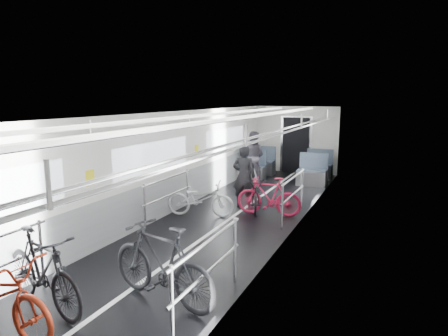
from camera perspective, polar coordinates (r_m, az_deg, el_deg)
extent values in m
cube|color=black|center=(8.47, -1.19, -8.69)|extent=(3.00, 14.00, 0.01)
cube|color=white|center=(8.02, -1.25, 7.74)|extent=(3.00, 14.00, 0.02)
cube|color=silver|center=(8.88, -10.04, 0.03)|extent=(0.02, 14.00, 2.40)
cube|color=silver|center=(7.66, 9.02, -1.55)|extent=(0.02, 14.00, 2.40)
cube|color=silver|center=(14.75, 10.28, 4.01)|extent=(3.00, 0.02, 2.40)
cube|color=white|center=(8.47, -1.19, -8.67)|extent=(0.08, 13.80, 0.01)
cube|color=gray|center=(9.03, -9.74, -4.67)|extent=(0.01, 13.90, 0.90)
cube|color=gray|center=(7.86, 8.65, -6.89)|extent=(0.01, 13.90, 0.90)
cube|color=white|center=(8.83, -9.92, 1.29)|extent=(0.01, 10.80, 0.75)
cube|color=white|center=(7.63, 8.84, -0.06)|extent=(0.01, 10.80, 0.75)
cube|color=white|center=(8.27, -4.74, 7.36)|extent=(0.14, 13.40, 0.05)
cube|color=white|center=(7.81, 2.44, 7.23)|extent=(0.14, 13.40, 0.05)
cube|color=black|center=(14.71, 10.20, 3.21)|extent=(0.95, 0.10, 2.00)
imported|color=black|center=(5.78, -24.52, -13.20)|extent=(1.85, 0.94, 1.07)
imported|color=#BABBBF|center=(9.26, -3.37, -4.41)|extent=(1.65, 0.88, 0.82)
imported|color=black|center=(5.52, -8.84, -13.29)|extent=(1.91, 0.91, 1.11)
imported|color=#BA163B|center=(9.36, 6.40, -4.02)|extent=(1.55, 0.54, 0.91)
imported|color=black|center=(9.76, 4.66, -3.69)|extent=(1.00, 1.64, 0.81)
imported|color=black|center=(9.89, 2.87, -1.20)|extent=(0.62, 0.44, 1.58)
imported|color=#343039|center=(12.95, 4.12, 1.63)|extent=(0.84, 0.68, 1.65)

